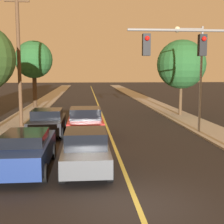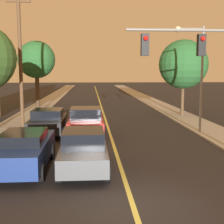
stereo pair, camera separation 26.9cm
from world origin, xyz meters
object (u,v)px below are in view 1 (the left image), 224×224
Objects in this scene: car_outer_lane_second at (48,122)px; streetlamp_right at (194,64)px; car_near_lane_second at (86,122)px; traffic_signal_mast at (209,62)px; tree_left_near at (34,60)px; car_outer_lane_front at (26,150)px; utility_pole_left at (19,58)px; car_near_lane_front at (86,150)px; tree_right_near at (181,64)px.

streetlamp_right is at bearing -2.51° from car_outer_lane_second.
car_near_lane_second is at bearing -176.31° from streetlamp_right.
streetlamp_right reaches higher than traffic_signal_mast.
traffic_signal_mast is at bearing -103.44° from streetlamp_right.
car_outer_lane_front is at bearing -82.02° from tree_left_near.
car_near_lane_front is at bearing -65.72° from utility_pole_left.
car_outer_lane_second is at bearing -78.21° from tree_left_near.
streetlamp_right reaches higher than car_near_lane_second.
car_outer_lane_front is 6.92m from car_outer_lane_second.
tree_right_near reaches higher than traffic_signal_mast.
tree_right_near is at bearing 60.31° from car_near_lane_front.
car_outer_lane_front is 0.84× the size of traffic_signal_mast.
tree_right_near is (8.12, 14.25, 3.59)m from car_near_lane_front.
car_near_lane_second is 0.71× the size of tree_right_near.
car_near_lane_front is 2.32m from car_outer_lane_front.
car_near_lane_front is 6.41m from traffic_signal_mast.
tree_right_near is (2.85, 12.94, 0.20)m from traffic_signal_mast.
car_near_lane_second is 6.67m from utility_pole_left.
streetlamp_right is (1.32, 5.53, 0.06)m from traffic_signal_mast.
traffic_signal_mast reaches higher than car_near_lane_second.
car_outer_lane_second is at bearing 141.97° from traffic_signal_mast.
car_outer_lane_second is 0.71× the size of tree_right_near.
car_near_lane_front is at bearing -166.10° from traffic_signal_mast.
utility_pole_left reaches higher than traffic_signal_mast.
car_outer_lane_front is 11.57m from streetlamp_right.
tree_right_near is (1.53, 7.41, 0.14)m from streetlamp_right.
car_outer_lane_front is 10.35m from utility_pole_left.
car_near_lane_front reaches higher than car_outer_lane_second.
car_outer_lane_front is at bearing -90.00° from car_outer_lane_second.
car_near_lane_front is 0.63× the size of tree_left_near.
traffic_signal_mast is 0.64× the size of utility_pole_left.
car_outer_lane_second is 0.51× the size of utility_pole_left.
car_outer_lane_second is at bearing -49.82° from utility_pole_left.
utility_pole_left reaches higher than car_near_lane_second.
tree_left_near is (-2.95, 14.15, 4.20)m from car_outer_lane_second.
traffic_signal_mast is at bearing 13.90° from car_near_lane_front.
traffic_signal_mast is (7.57, 1.00, 3.41)m from car_outer_lane_front.
tree_left_near is at bearing 103.80° from car_near_lane_front.
car_near_lane_second is at bearing -36.76° from utility_pole_left.
car_near_lane_second is at bearing -19.53° from car_outer_lane_second.
utility_pole_left is at bearing 114.28° from car_near_lane_front.
car_near_lane_second is at bearing 69.36° from car_outer_lane_front.
car_near_lane_front is 6.41m from car_near_lane_second.
tree_right_near is (10.42, 13.94, 3.61)m from car_outer_lane_front.
utility_pole_left is 1.39× the size of tree_right_near.
streetlamp_right reaches higher than car_outer_lane_second.
car_near_lane_second is 1.00× the size of car_outer_lane_second.
car_near_lane_front is 0.96× the size of car_outer_lane_second.
tree_right_near reaches higher than car_outer_lane_second.
car_outer_lane_second is 0.70× the size of streetlamp_right.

